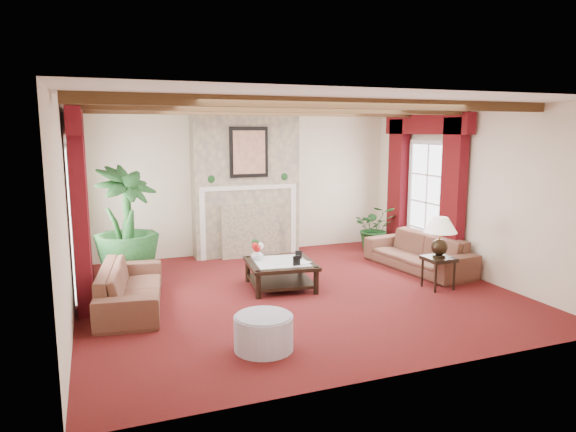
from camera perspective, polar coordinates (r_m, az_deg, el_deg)
name	(u,v)px	position (r m, az deg, el deg)	size (l,w,h in m)	color
floor	(296,292)	(7.59, 0.89, -8.48)	(6.00, 6.00, 0.00)	#3E0E0B
ceiling	(296,104)	(7.23, 0.95, 12.35)	(6.00, 6.00, 0.00)	white
back_wall	(243,183)	(9.87, -5.02, 3.68)	(6.00, 0.02, 2.70)	beige
left_wall	(67,213)	(6.78, -23.34, 0.33)	(0.02, 5.50, 2.70)	beige
right_wall	(467,192)	(8.84, 19.31, 2.52)	(0.02, 5.50, 2.70)	beige
ceiling_beams	(296,108)	(7.22, 0.94, 11.87)	(6.00, 3.00, 0.12)	#372311
fireplace	(245,111)	(9.64, -4.81, 11.58)	(2.00, 0.52, 2.70)	tan
french_door_left	(68,146)	(7.71, -23.21, 7.17)	(0.10, 1.10, 2.16)	white
french_door_right	(430,142)	(9.55, 15.54, 7.88)	(0.10, 1.10, 2.16)	white
curtains_left	(75,115)	(7.71, -22.59, 10.34)	(0.20, 2.40, 2.55)	#490A09
curtains_right	(426,118)	(9.49, 15.11, 10.43)	(0.20, 2.40, 2.55)	#490A09
sofa_left	(131,279)	(7.18, -17.10, -6.75)	(0.83, 2.01, 0.76)	#3D1019
sofa_right	(418,246)	(9.00, 14.30, -3.30)	(0.84, 2.08, 0.79)	#3D1019
potted_palm	(127,248)	(8.52, -17.45, -3.40)	(1.91, 2.04, 1.01)	black
small_plant	(375,233)	(10.28, 9.63, -1.82)	(1.09, 1.14, 0.70)	black
coffee_table	(281,275)	(7.75, -0.82, -6.54)	(0.98, 0.98, 0.40)	black
side_table	(438,273)	(8.03, 16.34, -6.06)	(0.41, 0.41, 0.48)	black
ottoman	(264,333)	(5.66, -2.73, -12.84)	(0.64, 0.64, 0.37)	#ACA7BD
table_lamp	(440,237)	(7.90, 16.52, -2.21)	(0.49, 0.49, 0.62)	black
flower_vase	(257,254)	(7.77, -3.43, -4.29)	(0.20, 0.21, 0.18)	silver
book	(297,256)	(7.50, 1.02, -4.42)	(0.17, 0.14, 0.27)	black
photo_frame_a	(297,261)	(7.45, 0.96, -5.01)	(0.11, 0.02, 0.15)	black
photo_frame_b	(299,255)	(7.83, 1.18, -4.36)	(0.10, 0.02, 0.13)	black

